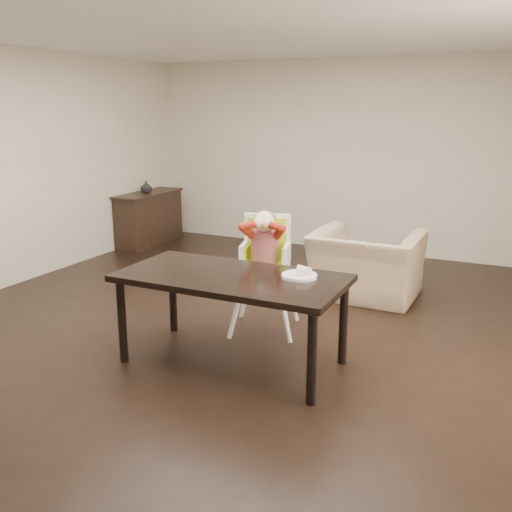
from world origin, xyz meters
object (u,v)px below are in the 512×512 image
Objects in this scene: dining_table at (232,284)px; high_chair at (265,246)px; armchair at (367,254)px; sideboard at (149,218)px.

dining_table is 0.81m from high_chair.
armchair reaches higher than sideboard.
high_chair is (-0.07, 0.79, 0.13)m from dining_table.
sideboard is at bearing 126.47° from high_chair.
high_chair is 0.90× the size of sideboard.
high_chair is 1.01× the size of armchair.
dining_table is 2.18m from armchair.
dining_table is 4.46m from sideboard.
armchair is at bearing -16.48° from sideboard.
armchair is 3.82m from sideboard.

